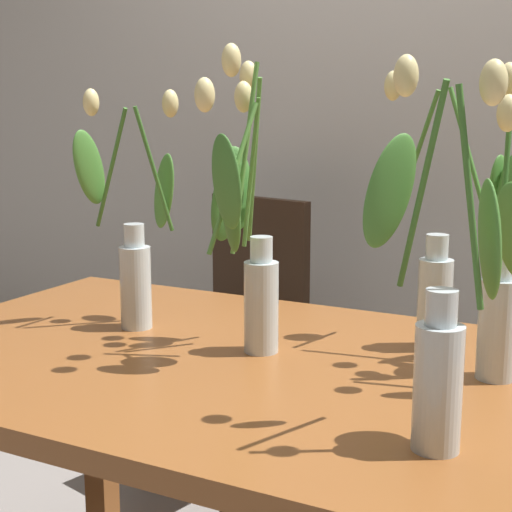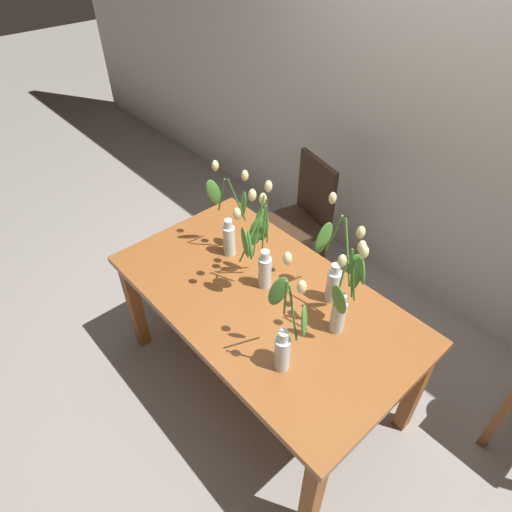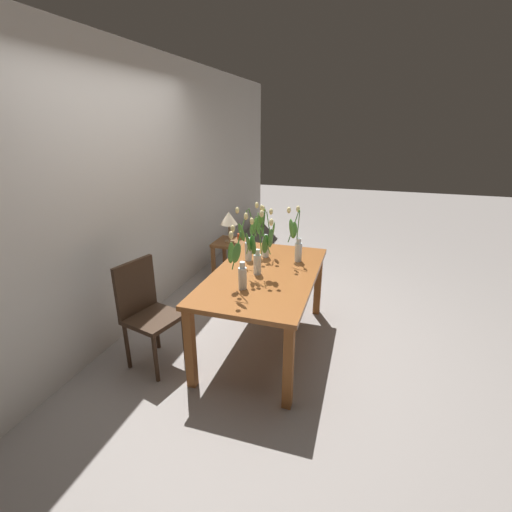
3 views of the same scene
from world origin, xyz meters
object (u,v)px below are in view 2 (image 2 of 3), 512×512
tulip_vase_2 (285,336)px  dining_table (263,308)px  tulip_vase_4 (229,225)px  tulip_vase_0 (344,299)px  tulip_vase_3 (335,272)px  dining_chair (302,214)px  tulip_vase_1 (260,250)px

tulip_vase_2 → dining_table: bearing=150.0°
dining_table → tulip_vase_4: (-0.39, 0.10, 0.27)m
tulip_vase_0 → tulip_vase_3: tulip_vase_3 is taller
tulip_vase_4 → tulip_vase_2: bearing=-22.4°
dining_chair → tulip_vase_3: bearing=-39.0°
dining_table → tulip_vase_0: size_ratio=3.08×
tulip_vase_1 → tulip_vase_4: size_ratio=1.14×
dining_table → dining_chair: size_ratio=1.72×
dining_table → tulip_vase_1: tulip_vase_1 is taller
dining_table → tulip_vase_2: 0.50m
tulip_vase_1 → tulip_vase_4: bearing=169.6°
tulip_vase_2 → dining_chair: tulip_vase_2 is taller
tulip_vase_1 → dining_chair: (-0.48, 0.84, -0.44)m
dining_table → dining_chair: 1.05m
tulip_vase_2 → tulip_vase_3: (-0.11, 0.45, -0.00)m
tulip_vase_0 → tulip_vase_4: 0.78m
tulip_vase_0 → tulip_vase_2: (-0.04, -0.33, -0.02)m
tulip_vase_4 → dining_table: bearing=-14.5°
dining_table → tulip_vase_3: tulip_vase_3 is taller
tulip_vase_1 → tulip_vase_2: size_ratio=1.08×
tulip_vase_0 → dining_chair: bearing=141.0°
tulip_vase_2 → tulip_vase_3: bearing=104.3°
tulip_vase_4 → tulip_vase_3: bearing=12.5°
dining_table → tulip_vase_0: bearing=16.5°
tulip_vase_1 → tulip_vase_4: 0.32m
tulip_vase_1 → dining_chair: bearing=119.6°
tulip_vase_4 → dining_chair: (-0.17, 0.79, -0.40)m
tulip_vase_4 → dining_chair: size_ratio=0.56×
dining_table → tulip_vase_3: bearing=44.4°
tulip_vase_0 → tulip_vase_1: tulip_vase_1 is taller
tulip_vase_1 → tulip_vase_2: bearing=-30.0°
dining_table → tulip_vase_4: 0.48m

